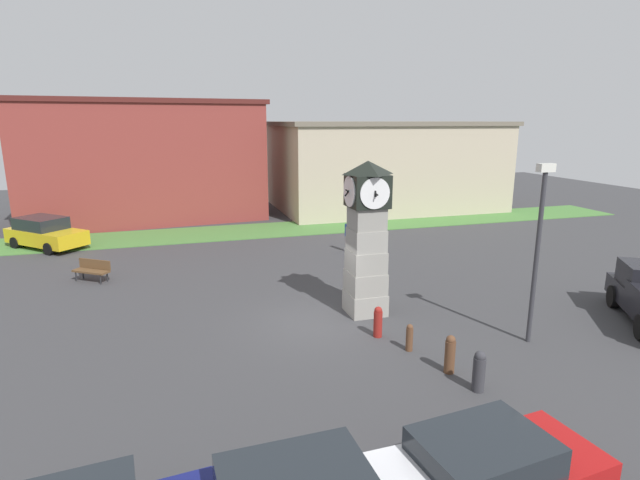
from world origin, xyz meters
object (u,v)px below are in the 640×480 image
(car_far_lot, at_px, (45,233))
(street_lamp_near_road, at_px, (538,240))
(bollard_mid_row, at_px, (450,354))
(car_by_building, at_px, (491,470))
(bollard_near_tower, at_px, (479,371))
(bollard_end_row, at_px, (378,322))
(bollard_far_row, at_px, (409,337))
(bench, at_px, (92,269))
(pedestrian_near_bench, at_px, (349,234))
(clock_tower, at_px, (366,238))

(car_far_lot, xyz_separation_m, street_lamp_near_road, (16.86, -17.22, 2.38))
(bollard_mid_row, xyz_separation_m, street_lamp_near_road, (3.39, 1.03, 2.67))
(car_by_building, bearing_deg, bollard_mid_row, 67.06)
(bollard_near_tower, distance_m, car_far_lot, 23.65)
(bollard_end_row, bearing_deg, bollard_far_row, -66.90)
(bench, distance_m, pedestrian_near_bench, 12.13)
(pedestrian_near_bench, bearing_deg, street_lamp_near_road, -81.99)
(car_by_building, xyz_separation_m, pedestrian_near_bench, (3.63, 17.20, 0.25))
(bollard_end_row, height_order, street_lamp_near_road, street_lamp_near_road)
(bollard_near_tower, bearing_deg, bollard_far_row, 103.94)
(bollard_far_row, height_order, pedestrian_near_bench, pedestrian_near_bench)
(bollard_near_tower, bearing_deg, pedestrian_near_bench, 83.63)
(bollard_end_row, distance_m, car_by_building, 7.23)
(bollard_far_row, bearing_deg, bollard_end_row, 113.10)
(car_by_building, relative_size, pedestrian_near_bench, 2.43)
(bollard_near_tower, xyz_separation_m, street_lamp_near_road, (3.19, 2.07, 2.66))
(bench, bearing_deg, bollard_far_row, -45.04)
(car_far_lot, bearing_deg, bollard_far_row, -52.09)
(bollard_end_row, bearing_deg, car_far_lot, 128.85)
(bollard_near_tower, bearing_deg, car_by_building, -121.39)
(clock_tower, relative_size, bollard_mid_row, 4.96)
(bench, bearing_deg, car_by_building, -62.05)
(clock_tower, bearing_deg, bench, 145.45)
(bollard_far_row, height_order, street_lamp_near_road, street_lamp_near_road)
(clock_tower, height_order, car_by_building, clock_tower)
(bollard_mid_row, xyz_separation_m, car_by_building, (-1.89, -4.46, 0.19))
(clock_tower, relative_size, bollard_near_tower, 4.94)
(street_lamp_near_road, bearing_deg, bollard_near_tower, -146.97)
(bollard_far_row, relative_size, pedestrian_near_bench, 0.49)
(pedestrian_near_bench, bearing_deg, car_far_lot, 160.05)
(car_far_lot, bearing_deg, bollard_end_row, -51.15)
(bollard_far_row, height_order, bench, bench)
(street_lamp_near_road, bearing_deg, car_by_building, -133.83)
(clock_tower, distance_m, car_by_building, 9.47)
(bollard_far_row, relative_size, car_far_lot, 0.19)
(bollard_mid_row, distance_m, bench, 15.38)
(car_far_lot, bearing_deg, pedestrian_near_bench, -19.95)
(clock_tower, xyz_separation_m, bollard_far_row, (0.14, -3.18, -2.31))
(bollard_end_row, bearing_deg, bench, 137.10)
(clock_tower, distance_m, street_lamp_near_road, 5.42)
(bollard_mid_row, bearing_deg, pedestrian_near_bench, 82.22)
(bollard_end_row, bearing_deg, pedestrian_near_bench, 75.07)
(car_by_building, bearing_deg, pedestrian_near_bench, 78.09)
(car_far_lot, height_order, bench, car_far_lot)
(car_far_lot, relative_size, street_lamp_near_road, 0.83)
(bollard_mid_row, bearing_deg, bollard_far_row, 105.96)
(car_far_lot, xyz_separation_m, bench, (3.16, -6.85, -0.31))
(bollard_end_row, height_order, pedestrian_near_bench, pedestrian_near_bench)
(clock_tower, xyz_separation_m, bollard_near_tower, (0.77, -5.74, -2.18))
(bollard_mid_row, xyz_separation_m, bench, (-10.31, 11.41, -0.02))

